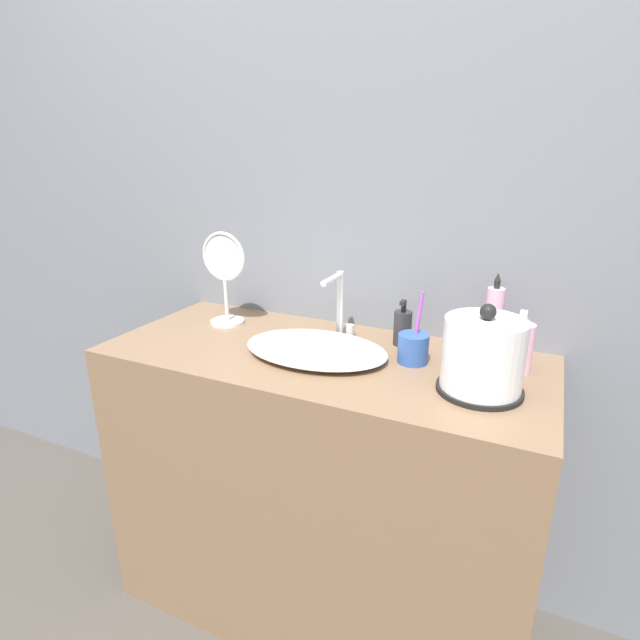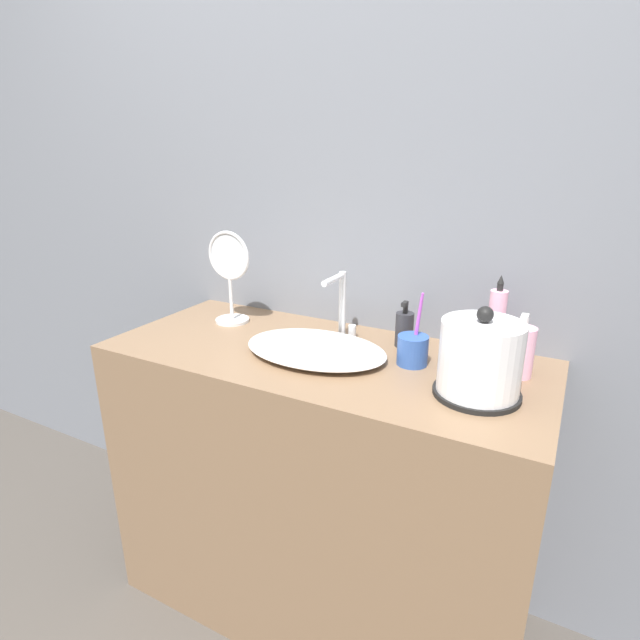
{
  "view_description": "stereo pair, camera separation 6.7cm",
  "coord_description": "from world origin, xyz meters",
  "px_view_note": "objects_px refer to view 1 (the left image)",
  "views": [
    {
      "loc": [
        0.55,
        -0.92,
        1.47
      ],
      "look_at": [
        -0.0,
        0.27,
        1.01
      ],
      "focal_mm": 28.0,
      "sensor_mm": 36.0,
      "label": 1
    },
    {
      "loc": [
        0.62,
        -0.89,
        1.47
      ],
      "look_at": [
        -0.0,
        0.27,
        1.01
      ],
      "focal_mm": 28.0,
      "sensor_mm": 36.0,
      "label": 2
    }
  ],
  "objects_px": {
    "faucet": "(339,302)",
    "toothbrush_cup": "(413,348)",
    "vanity_mirror": "(225,274)",
    "mouthwash_bottle": "(493,320)",
    "lotion_bottle": "(403,327)",
    "shampoo_bottle": "(519,347)",
    "electric_kettle": "(483,358)"
  },
  "relations": [
    {
      "from": "faucet",
      "to": "toothbrush_cup",
      "type": "relative_size",
      "value": 1.02
    },
    {
      "from": "vanity_mirror",
      "to": "mouthwash_bottle",
      "type": "bearing_deg",
      "value": 7.5
    },
    {
      "from": "lotion_bottle",
      "to": "vanity_mirror",
      "type": "bearing_deg",
      "value": -174.17
    },
    {
      "from": "shampoo_bottle",
      "to": "faucet",
      "type": "bearing_deg",
      "value": 176.16
    },
    {
      "from": "faucet",
      "to": "toothbrush_cup",
      "type": "xyz_separation_m",
      "value": [
        0.26,
        -0.09,
        -0.07
      ]
    },
    {
      "from": "toothbrush_cup",
      "to": "shampoo_bottle",
      "type": "bearing_deg",
      "value": 12.38
    },
    {
      "from": "toothbrush_cup",
      "to": "lotion_bottle",
      "type": "bearing_deg",
      "value": 118.91
    },
    {
      "from": "shampoo_bottle",
      "to": "vanity_mirror",
      "type": "distance_m",
      "value": 0.92
    },
    {
      "from": "faucet",
      "to": "vanity_mirror",
      "type": "xyz_separation_m",
      "value": [
        -0.39,
        -0.04,
        0.05
      ]
    },
    {
      "from": "lotion_bottle",
      "to": "faucet",
      "type": "bearing_deg",
      "value": -173.31
    },
    {
      "from": "toothbrush_cup",
      "to": "lotion_bottle",
      "type": "relative_size",
      "value": 1.45
    },
    {
      "from": "lotion_bottle",
      "to": "toothbrush_cup",
      "type": "bearing_deg",
      "value": -61.09
    },
    {
      "from": "mouthwash_bottle",
      "to": "vanity_mirror",
      "type": "bearing_deg",
      "value": -172.5
    },
    {
      "from": "toothbrush_cup",
      "to": "shampoo_bottle",
      "type": "height_order",
      "value": "toothbrush_cup"
    },
    {
      "from": "lotion_bottle",
      "to": "vanity_mirror",
      "type": "relative_size",
      "value": 0.45
    },
    {
      "from": "electric_kettle",
      "to": "faucet",
      "type": "bearing_deg",
      "value": 156.53
    },
    {
      "from": "faucet",
      "to": "electric_kettle",
      "type": "bearing_deg",
      "value": -23.47
    },
    {
      "from": "mouthwash_bottle",
      "to": "vanity_mirror",
      "type": "height_order",
      "value": "vanity_mirror"
    },
    {
      "from": "faucet",
      "to": "vanity_mirror",
      "type": "distance_m",
      "value": 0.4
    },
    {
      "from": "toothbrush_cup",
      "to": "mouthwash_bottle",
      "type": "relative_size",
      "value": 0.86
    },
    {
      "from": "faucet",
      "to": "vanity_mirror",
      "type": "relative_size",
      "value": 0.67
    },
    {
      "from": "toothbrush_cup",
      "to": "vanity_mirror",
      "type": "bearing_deg",
      "value": 175.09
    },
    {
      "from": "electric_kettle",
      "to": "shampoo_bottle",
      "type": "bearing_deg",
      "value": 66.13
    },
    {
      "from": "lotion_bottle",
      "to": "shampoo_bottle",
      "type": "relative_size",
      "value": 0.83
    },
    {
      "from": "electric_kettle",
      "to": "mouthwash_bottle",
      "type": "bearing_deg",
      "value": 92.22
    },
    {
      "from": "lotion_bottle",
      "to": "shampoo_bottle",
      "type": "bearing_deg",
      "value": -10.01
    },
    {
      "from": "shampoo_bottle",
      "to": "mouthwash_bottle",
      "type": "distance_m",
      "value": 0.14
    },
    {
      "from": "electric_kettle",
      "to": "shampoo_bottle",
      "type": "height_order",
      "value": "electric_kettle"
    },
    {
      "from": "lotion_bottle",
      "to": "mouthwash_bottle",
      "type": "relative_size",
      "value": 0.59
    },
    {
      "from": "toothbrush_cup",
      "to": "faucet",
      "type": "bearing_deg",
      "value": 160.21
    },
    {
      "from": "toothbrush_cup",
      "to": "vanity_mirror",
      "type": "xyz_separation_m",
      "value": [
        -0.65,
        0.06,
        0.13
      ]
    },
    {
      "from": "toothbrush_cup",
      "to": "lotion_bottle",
      "type": "height_order",
      "value": "toothbrush_cup"
    }
  ]
}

